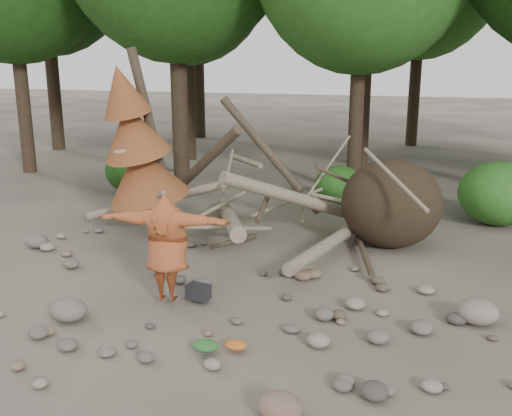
% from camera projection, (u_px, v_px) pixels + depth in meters
% --- Properties ---
extents(ground, '(120.00, 120.00, 0.00)m').
position_uv_depth(ground, '(205.00, 308.00, 9.61)').
color(ground, '#514C44').
rests_on(ground, ground).
extents(deadfall_pile, '(8.55, 5.24, 3.30)m').
position_uv_depth(deadfall_pile, '(364.00, 204.00, 12.64)').
color(deadfall_pile, '#332619').
rests_on(deadfall_pile, ground).
extents(dead_conifer, '(2.06, 2.16, 4.35)m').
position_uv_depth(dead_conifer, '(137.00, 147.00, 13.13)').
color(dead_conifer, '#4C3F30').
rests_on(dead_conifer, ground).
extents(bush_left, '(1.80, 1.80, 1.44)m').
position_uv_depth(bush_left, '(135.00, 170.00, 17.73)').
color(bush_left, '#1D4D14').
rests_on(bush_left, ground).
extents(bush_mid, '(1.40, 1.40, 1.12)m').
position_uv_depth(bush_mid, '(339.00, 185.00, 16.38)').
color(bush_mid, '#28611C').
rests_on(bush_mid, ground).
extents(bush_right, '(2.00, 2.00, 1.60)m').
position_uv_depth(bush_right, '(499.00, 193.00, 14.29)').
color(bush_right, '#327324').
rests_on(bush_right, ground).
extents(frisbee_thrower, '(2.39, 1.07, 2.49)m').
position_uv_depth(frisbee_thrower, '(167.00, 248.00, 9.52)').
color(frisbee_thrower, '#A04824').
rests_on(frisbee_thrower, ground).
extents(backpack, '(0.42, 0.31, 0.26)m').
position_uv_depth(backpack, '(198.00, 295.00, 9.80)').
color(backpack, black).
rests_on(backpack, ground).
extents(cloth_green, '(0.38, 0.32, 0.14)m').
position_uv_depth(cloth_green, '(206.00, 349.00, 8.10)').
color(cloth_green, '#296428').
rests_on(cloth_green, ground).
extents(cloth_orange, '(0.32, 0.26, 0.12)m').
position_uv_depth(cloth_orange, '(236.00, 348.00, 8.14)').
color(cloth_orange, '#BE5F20').
rests_on(cloth_orange, ground).
extents(boulder_front_left, '(0.60, 0.54, 0.36)m').
position_uv_depth(boulder_front_left, '(68.00, 310.00, 9.09)').
color(boulder_front_left, '#6E665B').
rests_on(boulder_front_left, ground).
extents(boulder_front_right, '(0.54, 0.48, 0.32)m').
position_uv_depth(boulder_front_right, '(280.00, 407.00, 6.59)').
color(boulder_front_right, '#7A5C4C').
rests_on(boulder_front_right, ground).
extents(boulder_mid_right, '(0.66, 0.59, 0.39)m').
position_uv_depth(boulder_mid_right, '(478.00, 312.00, 8.99)').
color(boulder_mid_right, gray).
rests_on(boulder_mid_right, ground).
extents(boulder_mid_left, '(0.51, 0.46, 0.31)m').
position_uv_depth(boulder_mid_left, '(37.00, 241.00, 12.63)').
color(boulder_mid_left, '#665F56').
rests_on(boulder_mid_left, ground).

